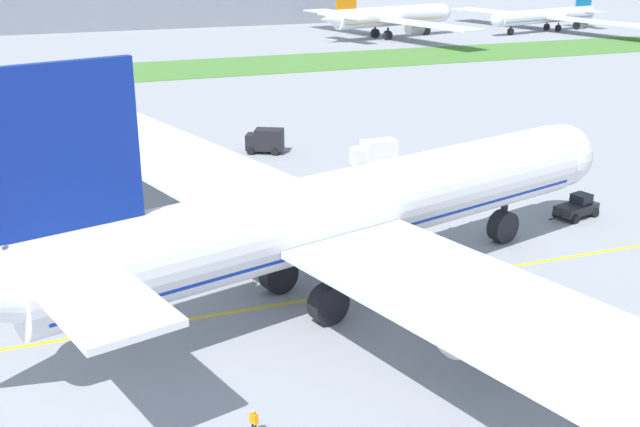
{
  "coord_description": "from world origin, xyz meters",
  "views": [
    {
      "loc": [
        -25.61,
        -45.73,
        25.03
      ],
      "look_at": [
        -4.95,
        9.45,
        4.09
      ],
      "focal_mm": 43.81,
      "sensor_mm": 36.0,
      "label": 1
    }
  ],
  "objects": [
    {
      "name": "pushback_tug",
      "position": [
        21.47,
        10.81,
        1.0
      ],
      "size": [
        6.18,
        3.41,
        2.19
      ],
      "color": "#26262B",
      "rests_on": "ground"
    },
    {
      "name": "parked_airliner_far_right",
      "position": [
        63.52,
        142.09,
        5.44
      ],
      "size": [
        41.64,
        65.3,
        16.05
      ],
      "color": "white",
      "rests_on": "ground"
    },
    {
      "name": "ground_crew_wingwalker_port",
      "position": [
        3.25,
        -0.7,
        1.01
      ],
      "size": [
        0.26,
        0.58,
        1.66
      ],
      "color": "black",
      "rests_on": "ground"
    },
    {
      "name": "service_truck_baggage_loader",
      "position": [
        10.49,
        32.86,
        1.7
      ],
      "size": [
        5.29,
        2.51,
        3.18
      ],
      "color": "white",
      "rests_on": "ground"
    },
    {
      "name": "grass_median_strip",
      "position": [
        0.0,
        110.49,
        0.05
      ],
      "size": [
        320.0,
        24.0,
        0.1
      ],
      "primitive_type": "cube",
      "color": "#4C8438",
      "rests_on": "ground"
    },
    {
      "name": "ground_crew_marshaller_front",
      "position": [
        -16.59,
        -11.68,
        1.0
      ],
      "size": [
        0.44,
        0.5,
        1.64
      ],
      "color": "black",
      "rests_on": "ground"
    },
    {
      "name": "service_truck_fuel_bowser",
      "position": [
        0.62,
        43.38,
        1.6
      ],
      "size": [
        4.98,
        4.03,
        2.99
      ],
      "color": "black",
      "rests_on": "ground"
    },
    {
      "name": "parked_airliner_far_outer",
      "position": [
        112.19,
        140.82,
        4.19
      ],
      "size": [
        42.99,
        70.62,
        12.34
      ],
      "color": "white",
      "rests_on": "ground"
    },
    {
      "name": "airliner_foreground",
      "position": [
        -6.28,
        2.86,
        6.4
      ],
      "size": [
        55.09,
        88.45,
        18.85
      ],
      "color": "white",
      "rests_on": "ground"
    },
    {
      "name": "ground_plane",
      "position": [
        0.0,
        0.0,
        0.0
      ],
      "size": [
        600.0,
        600.0,
        0.0
      ],
      "primitive_type": "plane",
      "color": "#9399A0",
      "rests_on": "ground"
    },
    {
      "name": "apron_taxi_line",
      "position": [
        0.0,
        2.87,
        0.0
      ],
      "size": [
        280.0,
        0.36,
        0.01
      ],
      "primitive_type": "cube",
      "color": "yellow",
      "rests_on": "ground"
    }
  ]
}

